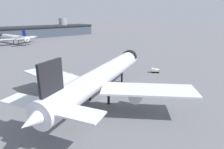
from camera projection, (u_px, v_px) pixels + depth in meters
ground at (103, 100)px, 54.47m from camera, size 900.00×900.00×0.00m
airliner_near_gate at (102, 76)px, 52.91m from camera, size 52.86×47.35×15.90m
airliner_far_taxiway at (14, 38)px, 157.01m from camera, size 38.34×42.70×11.95m
terminal_building at (18, 32)px, 193.98m from camera, size 170.22×30.22×19.61m
baggage_tug_wing at (155, 70)px, 79.91m from camera, size 3.38×3.43×1.85m
traffic_cone_near_nose at (190, 85)px, 64.80m from camera, size 0.63×0.63×0.78m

